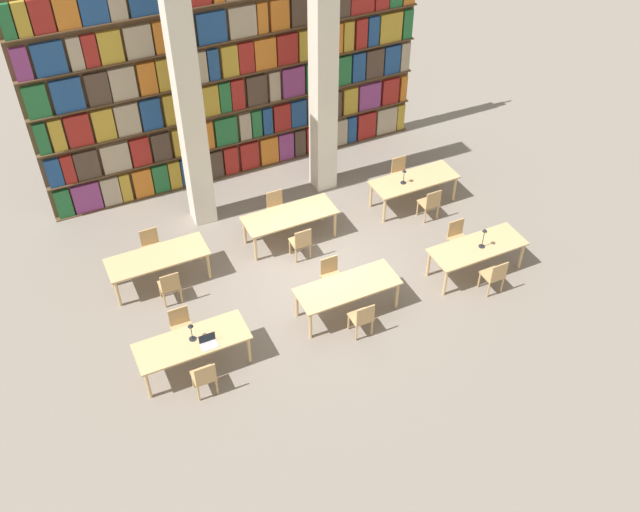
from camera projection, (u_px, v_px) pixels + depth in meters
The scene contains 26 objects.
ground_plane at pixel (317, 275), 15.94m from camera, with size 40.00×40.00×0.00m, color gray.
bookshelf_bank at pixel (236, 78), 17.27m from camera, with size 9.87×0.35×5.50m.
pillar_left at pixel (189, 109), 15.51m from camera, with size 0.53×0.53×6.00m.
pillar_center at pixel (323, 79), 16.56m from camera, with size 0.53×0.53×6.00m.
reading_table_0 at pixel (192, 344), 13.53m from camera, with size 2.17×0.83×0.75m.
chair_0 at pixel (204, 377), 13.18m from camera, with size 0.42×0.40×0.87m.
chair_1 at pixel (182, 326), 14.12m from camera, with size 0.42×0.40×0.87m.
desk_lamp_0 at pixel (191, 329), 13.33m from camera, with size 0.14×0.14×0.42m.
laptop at pixel (209, 343), 13.38m from camera, with size 0.32×0.22×0.21m.
reading_table_1 at pixel (348, 289), 14.66m from camera, with size 2.17×0.83×0.75m.
chair_2 at pixel (362, 318), 14.30m from camera, with size 0.42×0.40×0.87m.
chair_3 at pixel (331, 275), 15.25m from camera, with size 0.42×0.40×0.87m.
reading_table_2 at pixel (477, 249), 15.59m from camera, with size 2.17×0.83×0.75m.
chair_4 at pixel (494, 275), 15.24m from camera, with size 0.42×0.40×0.87m.
chair_5 at pixel (458, 237), 16.19m from camera, with size 0.42×0.40×0.87m.
desk_lamp_1 at pixel (484, 235), 15.30m from camera, with size 0.14×0.14×0.50m.
reading_table_3 at pixel (158, 259), 15.34m from camera, with size 2.17×0.83×0.75m.
chair_6 at pixel (170, 285), 15.00m from camera, with size 0.42×0.40×0.87m.
chair_7 at pixel (152, 246), 15.95m from camera, with size 0.42×0.40×0.87m.
reading_table_4 at pixel (290, 217), 16.43m from camera, with size 2.17×0.83×0.75m.
chair_8 at pixel (301, 242), 16.07m from camera, with size 0.42×0.40×0.87m.
chair_9 at pixel (277, 208), 17.02m from camera, with size 0.42×0.40×0.87m.
reading_table_5 at pixel (414, 182), 17.48m from camera, with size 2.17×0.83×0.75m.
chair_10 at pixel (430, 203), 17.15m from camera, with size 0.42×0.40×0.87m.
chair_11 at pixel (401, 173), 18.10m from camera, with size 0.42×0.40×0.87m.
desk_lamp_2 at pixel (404, 174), 17.13m from camera, with size 0.14×0.14×0.40m.
Camera 1 is at (-4.98, -10.54, 10.88)m, focal length 40.00 mm.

